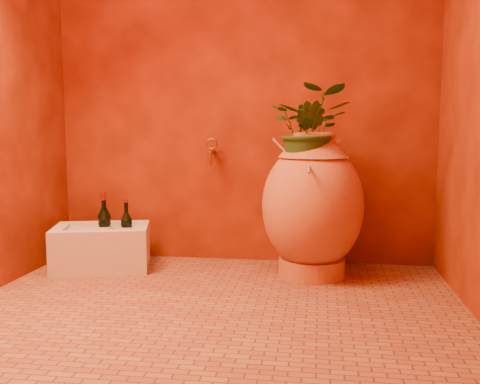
% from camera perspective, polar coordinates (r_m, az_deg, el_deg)
% --- Properties ---
extents(floor, '(2.50, 2.50, 0.00)m').
position_cam_1_polar(floor, '(2.73, -2.83, -12.19)').
color(floor, brown).
rests_on(floor, ground).
extents(wall_back, '(2.50, 0.02, 2.50)m').
position_cam_1_polar(wall_back, '(3.58, 0.27, 12.62)').
color(wall_back, '#521404').
rests_on(wall_back, ground).
extents(amphora, '(0.67, 0.67, 0.86)m').
position_cam_1_polar(amphora, '(3.21, 7.74, -1.44)').
color(amphora, '#B66333').
rests_on(amphora, floor).
extents(stone_basin, '(0.67, 0.54, 0.27)m').
position_cam_1_polar(stone_basin, '(3.52, -14.54, -5.83)').
color(stone_basin, beige).
rests_on(stone_basin, floor).
extents(wine_bottle_a, '(0.08, 0.08, 0.35)m').
position_cam_1_polar(wine_bottle_a, '(3.47, -14.25, -3.60)').
color(wine_bottle_a, black).
rests_on(wine_bottle_a, stone_basin).
extents(wine_bottle_b, '(0.08, 0.08, 0.32)m').
position_cam_1_polar(wine_bottle_b, '(3.46, -14.25, -3.81)').
color(wine_bottle_b, black).
rests_on(wine_bottle_b, stone_basin).
extents(wine_bottle_c, '(0.07, 0.07, 0.30)m').
position_cam_1_polar(wine_bottle_c, '(3.45, -11.99, -3.89)').
color(wine_bottle_c, black).
rests_on(wine_bottle_c, stone_basin).
extents(wall_tap, '(0.08, 0.16, 0.18)m').
position_cam_1_polar(wall_tap, '(3.51, -3.07, 4.45)').
color(wall_tap, olive).
rests_on(wall_tap, wall_back).
extents(plant_main, '(0.46, 0.40, 0.50)m').
position_cam_1_polar(plant_main, '(3.15, 7.54, 6.69)').
color(plant_main, '#1F4819').
rests_on(plant_main, amphora).
extents(plant_side, '(0.25, 0.22, 0.38)m').
position_cam_1_polar(plant_side, '(3.13, 7.11, 6.14)').
color(plant_side, '#1F4819').
rests_on(plant_side, amphora).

